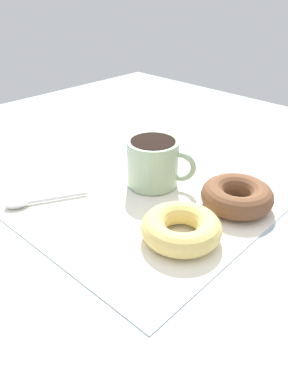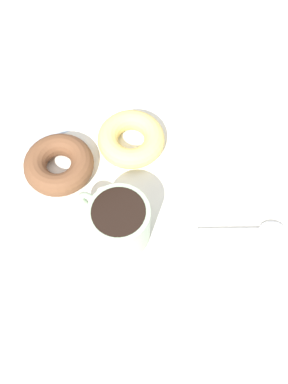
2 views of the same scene
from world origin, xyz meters
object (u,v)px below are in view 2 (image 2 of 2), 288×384
object	(u,v)px
coffee_cup	(119,222)
spoon	(261,229)
donut_near_cup	(131,139)
donut_far	(59,164)

from	to	relation	value
coffee_cup	spoon	world-z (taller)	coffee_cup
donut_near_cup	donut_far	size ratio (longest dim) A/B	0.99
donut_near_cup	spoon	distance (cm)	23.63
donut_near_cup	spoon	xyz separation A→B (cm)	(-9.61, 21.56, -1.19)
coffee_cup	donut_far	size ratio (longest dim) A/B	1.01
donut_near_cup	donut_far	bearing A→B (deg)	-4.17
spoon	coffee_cup	bearing A→B (deg)	-26.69
coffee_cup	spoon	xyz separation A→B (cm)	(-17.83, 8.96, -3.48)
coffee_cup	donut_far	distance (cm)	14.06
donut_near_cup	donut_far	world-z (taller)	donut_far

